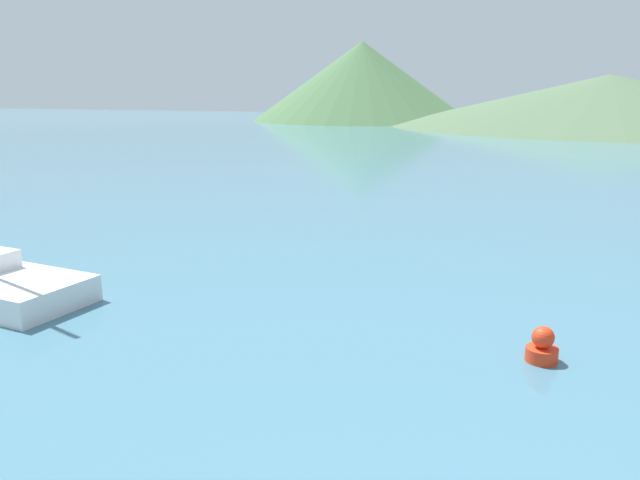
% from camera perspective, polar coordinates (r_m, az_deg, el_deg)
% --- Properties ---
extents(buoy_marker, '(0.56, 0.56, 0.65)m').
position_cam_1_polar(buoy_marker, '(11.75, 19.65, -9.19)').
color(buoy_marker, red).
rests_on(buoy_marker, ground_plane).
extents(hill_west, '(32.88, 32.88, 11.60)m').
position_cam_1_polar(hill_west, '(97.20, 3.85, 14.30)').
color(hill_west, '#476B42').
rests_on(hill_west, ground_plane).
extents(hill_central, '(55.49, 55.49, 6.47)m').
position_cam_1_polar(hill_central, '(89.24, 24.86, 11.51)').
color(hill_central, '#4C6647').
rests_on(hill_central, ground_plane).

